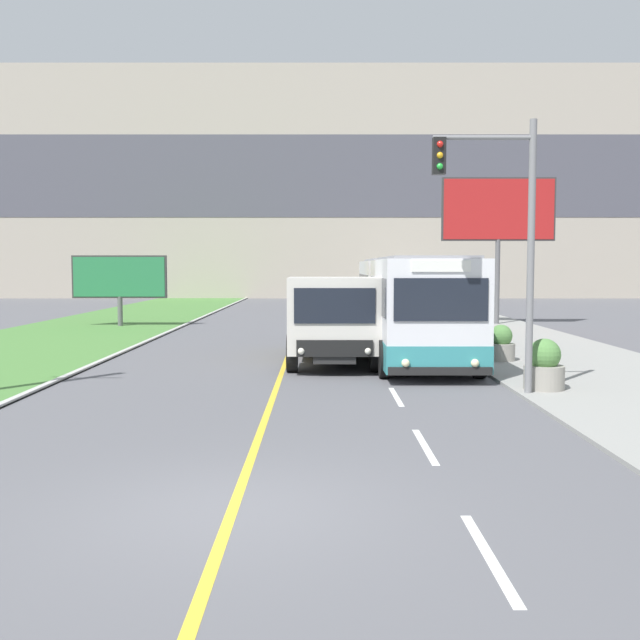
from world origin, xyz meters
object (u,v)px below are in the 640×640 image
city_bus (407,306)px  dump_truck (331,321)px  billboard_small (117,278)px  planter_round_second (499,345)px  traffic_light_mast (501,222)px  planter_round_near (542,367)px  billboard_large (496,214)px

city_bus → dump_truck: (-2.53, -2.81, -0.30)m
dump_truck → billboard_small: 17.71m
planter_round_second → billboard_small: bearing=137.7°
dump_truck → planter_round_second: 5.18m
traffic_light_mast → billboard_small: bearing=125.1°
city_bus → dump_truck: size_ratio=1.87×
billboard_small → planter_round_second: (15.13, -13.75, -1.78)m
dump_truck → planter_round_near: size_ratio=5.91×
city_bus → planter_round_second: size_ratio=11.99×
dump_truck → traffic_light_mast: size_ratio=1.13×
dump_truck → traffic_light_mast: traffic_light_mast is taller
city_bus → traffic_light_mast: 8.19m
city_bus → planter_round_near: bearing=-72.9°
traffic_light_mast → planter_round_second: 6.80m
traffic_light_mast → billboard_small: 23.91m
planter_round_near → dump_truck: bearing=136.7°
city_bus → planter_round_near: (2.25, -7.32, -1.02)m
traffic_light_mast → planter_round_near: bearing=22.8°
billboard_small → planter_round_near: bearing=-52.0°
dump_truck → planter_round_second: size_ratio=6.41×
billboard_large → planter_round_second: billboard_large is taller
city_bus → planter_round_second: (2.53, -2.03, -1.06)m
traffic_light_mast → billboard_small: (-13.73, 19.51, -1.55)m
dump_truck → city_bus: bearing=48.0°
planter_round_second → city_bus: bearing=141.3°
billboard_large → billboard_small: 18.69m
city_bus → planter_round_second: city_bus is taller
traffic_light_mast → billboard_small: traffic_light_mast is taller
dump_truck → planter_round_near: 6.61m
dump_truck → planter_round_second: (5.06, 0.78, -0.76)m
city_bus → planter_round_near: 7.72m
city_bus → planter_round_near: city_bus is taller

